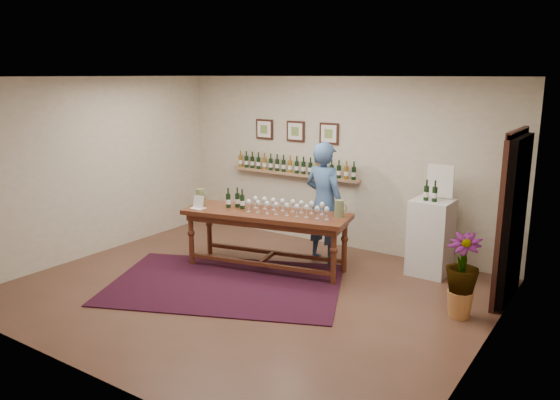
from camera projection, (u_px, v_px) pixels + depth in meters
The scene contains 14 objects.
ground at pixel (247, 291), 7.29m from camera, with size 6.00×6.00×0.00m, color #4F3222.
room_shell at pixel (453, 203), 7.39m from camera, with size 6.00×6.00×6.00m.
rug at pixel (225, 284), 7.52m from camera, with size 3.13×2.08×0.02m, color #490D13.
tasting_table at pixel (266, 220), 7.99m from camera, with size 2.56×1.27×0.87m.
table_glasses at pixel (284, 207), 7.87m from camera, with size 1.40×0.32×0.19m, color silver, non-canonical shape.
table_bottles at pixel (236, 198), 8.19m from camera, with size 0.27×0.15×0.29m, color black, non-canonical shape.
pitcher_left at pixel (200, 197), 8.38m from camera, with size 0.16×0.16×0.25m, color #656F45, non-canonical shape.
pitcher_right at pixel (339, 209), 7.66m from camera, with size 0.15×0.15×0.24m, color #656F45, non-canonical shape.
menu_card at pixel (198, 202), 8.17m from camera, with size 0.21×0.15×0.19m, color silver.
display_pedestal at pixel (431, 237), 7.83m from camera, with size 0.55×0.55×1.10m, color silver.
pedestal_bottles at pixel (431, 190), 7.61m from camera, with size 0.32×0.08×0.32m, color black, non-canonical shape.
info_sign at pixel (440, 181), 7.73m from camera, with size 0.38×0.02×0.52m, color silver.
potted_plant at pixel (462, 276), 6.41m from camera, with size 0.48×0.48×0.89m.
person at pixel (324, 203), 8.25m from camera, with size 0.68×0.45×1.86m, color #314D75.
Camera 1 is at (4.17, -5.42, 2.83)m, focal length 35.00 mm.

